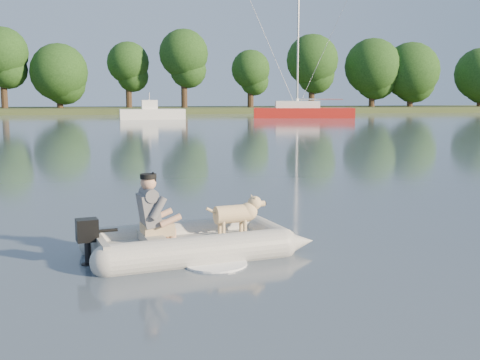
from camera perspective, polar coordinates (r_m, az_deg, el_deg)
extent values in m
plane|color=#505D6C|center=(8.17, 0.86, -7.19)|extent=(160.00, 160.00, 0.00)
cube|color=#47512D|center=(69.79, -8.45, 6.54)|extent=(160.00, 12.00, 0.70)
cylinder|color=#332316|center=(70.22, -21.46, 7.60)|extent=(0.70, 0.70, 4.24)
sphere|color=#29551C|center=(70.35, -21.64, 11.15)|extent=(5.55, 5.55, 5.55)
cylinder|color=#332316|center=(69.60, -16.70, 7.28)|extent=(0.70, 0.70, 2.94)
sphere|color=#29551C|center=(69.63, -16.81, 9.77)|extent=(6.27, 6.27, 6.27)
cylinder|color=#332316|center=(69.71, -10.49, 7.79)|extent=(0.70, 0.70, 3.67)
sphere|color=#29551C|center=(69.79, -10.57, 10.89)|extent=(4.69, 4.69, 4.69)
cylinder|color=#332316|center=(68.09, -5.31, 8.15)|extent=(0.70, 0.70, 4.29)
sphere|color=#29551C|center=(68.24, -5.36, 11.85)|extent=(5.43, 5.43, 5.43)
cylinder|color=#332316|center=(69.35, 1.01, 7.73)|extent=(0.70, 0.70, 3.21)
sphere|color=#29551C|center=(69.40, 1.01, 10.46)|extent=(4.41, 4.41, 4.41)
cylinder|color=#332316|center=(71.68, 6.80, 7.98)|extent=(0.70, 0.70, 3.94)
sphere|color=#29551C|center=(71.78, 6.86, 11.22)|extent=(6.03, 6.03, 6.03)
cylinder|color=#332316|center=(74.41, 12.39, 7.69)|extent=(0.70, 0.70, 3.52)
sphere|color=#29551C|center=(74.48, 12.48, 10.48)|extent=(6.68, 6.68, 6.68)
cylinder|color=#332316|center=(76.11, 15.82, 7.47)|extent=(0.70, 0.70, 3.21)
sphere|color=#29551C|center=(76.16, 15.92, 9.95)|extent=(6.79, 6.79, 6.79)
cylinder|color=#332316|center=(80.11, 21.79, 7.13)|extent=(0.70, 0.70, 2.96)
cube|color=#A81913|center=(54.90, 6.01, 6.24)|extent=(9.26, 4.19, 1.12)
cube|color=white|center=(54.83, 5.44, 7.12)|extent=(4.20, 2.66, 0.67)
cylinder|color=#A5A5AA|center=(54.99, 5.51, 12.65)|extent=(0.18, 0.18, 11.16)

